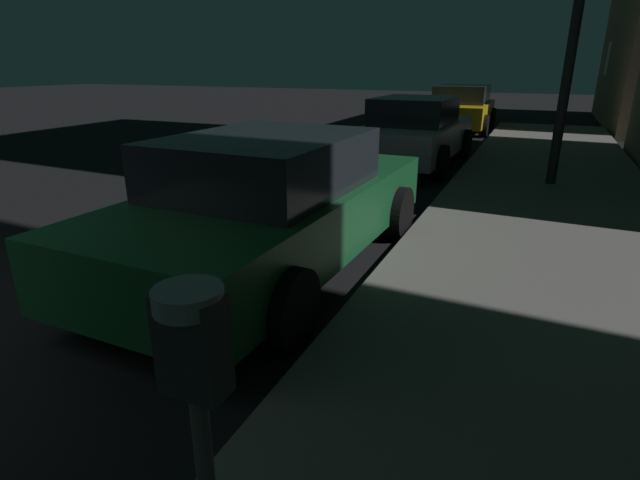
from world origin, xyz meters
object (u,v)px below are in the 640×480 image
car_silver (414,132)px  car_yellow_cab (461,108)px  car_green (273,203)px  parking_meter (198,397)px

car_silver → car_yellow_cab: same height
car_green → car_yellow_cab: 12.62m
parking_meter → car_yellow_cab: 16.20m
parking_meter → car_yellow_cab: size_ratio=0.34×
car_green → car_silver: (-0.00, 6.29, -0.00)m
parking_meter → car_silver: parking_meter is taller
parking_meter → car_yellow_cab: (-1.70, 16.11, -0.49)m
car_green → car_yellow_cab: bearing=90.0°
car_yellow_cab → car_silver: bearing=-90.0°
car_silver → parking_meter: bearing=-80.1°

